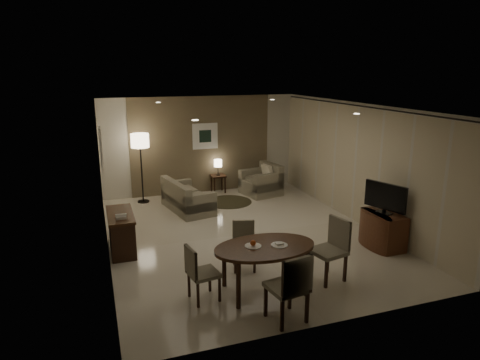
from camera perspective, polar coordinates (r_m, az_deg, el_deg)
name	(u,v)px	position (r m, az deg, el deg)	size (l,w,h in m)	color
room_shell	(237,169)	(9.14, -0.41, 1.51)	(5.50, 7.00, 2.70)	beige
taupe_accent	(202,145)	(12.05, -5.14, 4.66)	(3.96, 0.03, 2.70)	brown
curtain_wall	(355,165)	(9.98, 15.10, 1.95)	(0.08, 6.70, 2.58)	beige
curtain_rod	(359,106)	(9.79, 15.61, 9.50)	(0.03, 0.03, 6.80)	black
art_back_frame	(205,136)	(12.01, -4.67, 5.85)	(0.72, 0.03, 0.72)	silver
art_back_canvas	(205,136)	(11.99, -4.66, 5.84)	(0.34, 0.01, 0.34)	black
art_left_frame	(101,147)	(9.37, -18.07, 4.23)	(0.03, 0.60, 0.80)	silver
art_left_canvas	(102,147)	(9.37, -17.98, 4.24)	(0.01, 0.46, 0.64)	gray
downlight_nl	(195,120)	(6.44, -6.01, 7.94)	(0.10, 0.10, 0.01)	white
downlight_nr	(357,114)	(7.58, 15.29, 8.51)	(0.10, 0.10, 0.01)	white
downlight_fl	(158,102)	(9.97, -10.85, 10.12)	(0.10, 0.10, 0.01)	white
downlight_fr	(272,100)	(10.74, 4.34, 10.65)	(0.10, 0.10, 0.01)	white
console_desk	(121,232)	(8.60, -15.53, -6.70)	(0.48, 1.20, 0.75)	#482A17
telephone	(121,216)	(8.18, -15.58, -4.66)	(0.20, 0.14, 0.09)	white
tv_cabinet	(383,230)	(8.93, 18.55, -6.31)	(0.48, 0.90, 0.70)	#5B321B
flat_tv	(385,197)	(8.71, 18.80, -2.20)	(0.06, 0.88, 0.60)	black
dining_table	(265,269)	(6.87, 3.31, -11.71)	(1.62, 1.01, 0.76)	#482A17
chair_near	(287,286)	(6.12, 6.23, -13.88)	(0.50, 0.50, 1.03)	gray
chair_far	(244,247)	(7.54, 0.56, -8.88)	(0.40, 0.40, 0.84)	gray
chair_left	(204,273)	(6.63, -4.85, -12.22)	(0.43, 0.43, 0.88)	gray
chair_right	(328,251)	(7.28, 11.64, -9.21)	(0.50, 0.50, 1.04)	gray
plate_a	(253,246)	(6.69, 1.75, -8.79)	(0.26, 0.26, 0.02)	white
plate_b	(279,245)	(6.75, 5.27, -8.64)	(0.26, 0.26, 0.02)	white
fruit_apple	(253,243)	(6.67, 1.75, -8.37)	(0.09, 0.09, 0.09)	#B74614
napkin	(279,244)	(6.74, 5.27, -8.46)	(0.12, 0.08, 0.03)	white
round_rug	(229,202)	(11.34, -1.51, -2.92)	(1.21, 1.21, 0.01)	#423D25
sofa	(188,195)	(10.68, -6.97, -2.04)	(0.81, 1.62, 0.76)	gray
armchair	(261,180)	(11.93, 2.79, 0.05)	(0.95, 0.90, 0.85)	gray
side_table	(218,184)	(12.17, -2.92, -0.50)	(0.39, 0.39, 0.50)	#331A11
table_lamp	(218,167)	(12.04, -2.95, 1.80)	(0.22, 0.22, 0.50)	#FFEAC1
floor_lamp	(142,169)	(11.39, -12.99, 1.50)	(0.46, 0.46, 1.82)	#FFE5B7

